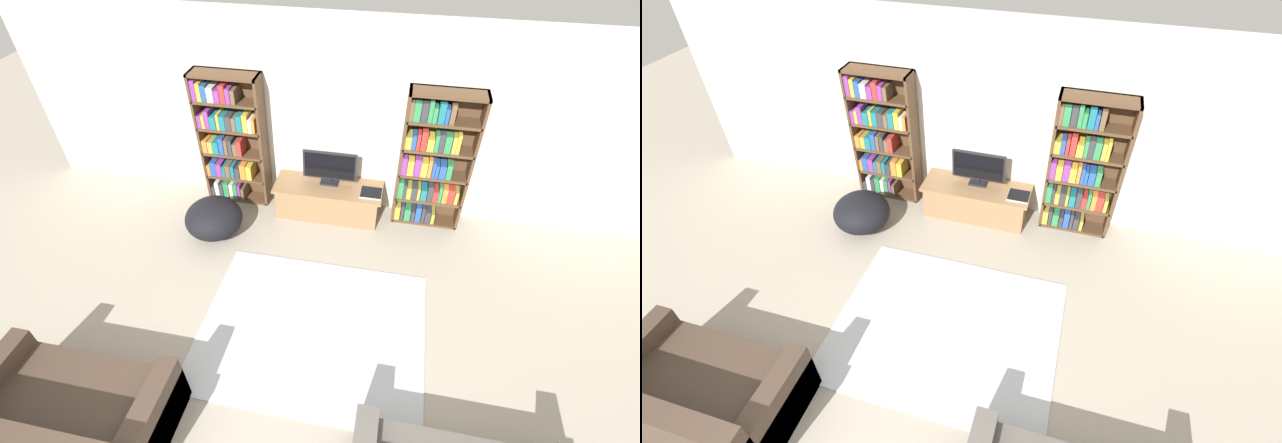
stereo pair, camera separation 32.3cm
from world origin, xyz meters
The scene contains 9 objects.
wall_back centered at (0.00, 4.23, 1.30)m, with size 8.80×0.06×2.60m.
bookshelf_left centered at (-1.49, 4.05, 0.93)m, with size 0.89×0.30×1.88m.
bookshelf_right centered at (1.18, 4.05, 0.92)m, with size 0.89×0.30×1.88m.
tv_stand centered at (-0.11, 3.90, 0.24)m, with size 1.47×0.54×0.47m.
television centered at (-0.11, 3.97, 0.73)m, with size 0.72×0.16×0.49m.
laptop centered at (0.47, 3.85, 0.49)m, with size 0.29×0.25×0.03m.
area_rug centered at (0.07, 1.94, 0.01)m, with size 2.39×1.94×0.02m.
couch_left_sectional centered at (-1.73, 0.49, 0.28)m, with size 1.64×0.98×0.81m.
beanbag_ottoman centered at (-1.52, 3.22, 0.25)m, with size 0.75×0.75×0.49m, color black.
Camera 1 is at (0.68, -0.67, 3.95)m, focal length 24.00 mm.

